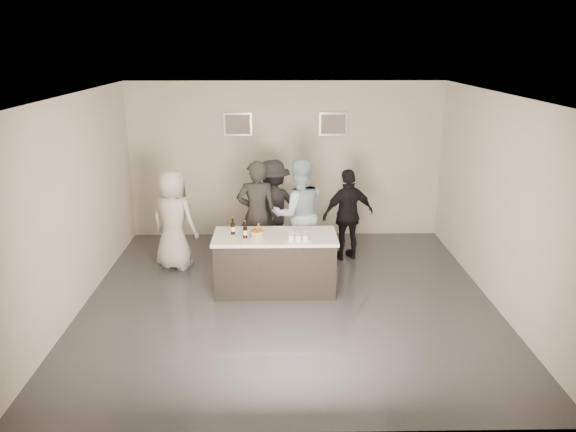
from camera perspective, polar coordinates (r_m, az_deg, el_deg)
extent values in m
plane|color=#3D3D42|center=(8.47, 0.06, -8.46)|extent=(6.00, 6.00, 0.00)
plane|color=white|center=(7.67, 0.07, 12.19)|extent=(6.00, 6.00, 0.00)
cube|color=beige|center=(10.86, -0.25, 5.67)|extent=(6.00, 0.04, 3.00)
cube|color=beige|center=(5.12, 0.74, -7.85)|extent=(6.00, 0.04, 3.00)
cube|color=beige|center=(8.44, -20.77, 1.16)|extent=(0.04, 6.00, 3.00)
cube|color=beige|center=(8.54, 20.63, 1.36)|extent=(0.04, 6.00, 3.00)
cube|color=#B2B2B7|center=(10.74, -5.12, 9.26)|extent=(0.54, 0.04, 0.44)
cube|color=#B2B2B7|center=(10.76, 4.61, 9.29)|extent=(0.54, 0.04, 0.44)
cube|color=white|center=(8.61, -1.32, -4.77)|extent=(1.86, 0.86, 0.90)
cylinder|color=yellow|center=(8.37, -3.15, -1.87)|extent=(0.21, 0.21, 0.08)
cylinder|color=black|center=(8.48, -5.63, -1.02)|extent=(0.07, 0.07, 0.26)
cylinder|color=black|center=(8.31, -4.39, -1.38)|extent=(0.07, 0.07, 0.26)
cube|color=gold|center=(8.31, 1.04, -1.99)|extent=(0.30, 0.30, 0.08)
cube|color=pink|center=(8.21, -3.10, -2.52)|extent=(0.24, 0.08, 0.01)
imported|color=black|center=(9.37, -3.17, 0.13)|extent=(0.70, 0.48, 1.85)
imported|color=#A5C5D8|center=(9.34, 1.09, 0.19)|extent=(1.03, 0.86, 1.88)
imported|color=silver|center=(9.54, -11.56, -0.37)|extent=(0.98, 0.84, 1.69)
imported|color=black|center=(9.81, 6.14, 0.13)|extent=(1.02, 0.67, 1.61)
imported|color=black|center=(10.01, -1.55, 0.89)|extent=(1.28, 1.07, 1.72)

